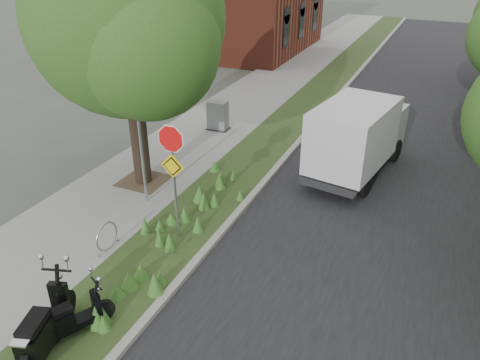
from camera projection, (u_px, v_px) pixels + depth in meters
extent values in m
plane|color=#4C5147|center=(216.00, 267.00, 11.23)|extent=(120.00, 120.00, 0.00)
cube|color=gray|center=(233.00, 112.00, 20.80)|extent=(3.50, 60.00, 0.12)
cube|color=#28411B|center=(291.00, 121.00, 19.80)|extent=(2.00, 60.00, 0.12)
cube|color=#9E9991|center=(314.00, 124.00, 19.44)|extent=(0.20, 60.00, 0.13)
cube|color=black|center=(401.00, 139.00, 18.19)|extent=(7.00, 60.00, 0.01)
cylinder|color=black|center=(137.00, 114.00, 13.84)|extent=(0.52, 0.52, 4.48)
sphere|color=#264E1A|center=(126.00, 18.00, 12.57)|extent=(5.40, 5.40, 5.40)
sphere|color=#264E1A|center=(112.00, 35.00, 13.98)|extent=(4.05, 4.05, 4.05)
sphere|color=#264E1A|center=(147.00, 47.00, 11.88)|extent=(3.78, 3.78, 3.78)
cube|color=#473828|center=(144.00, 181.00, 14.88)|extent=(1.40, 1.40, 0.01)
cylinder|color=#A5A8AD|center=(140.00, 138.00, 12.85)|extent=(0.08, 0.08, 4.00)
torus|color=#A5A8AD|center=(107.00, 236.00, 11.50)|extent=(0.05, 0.77, 0.77)
cube|color=#A5A8AD|center=(99.00, 256.00, 11.38)|extent=(0.06, 0.06, 0.04)
cube|color=#A5A8AD|center=(118.00, 241.00, 11.96)|extent=(0.06, 0.06, 0.04)
cylinder|color=#A5A8AD|center=(175.00, 186.00, 11.47)|extent=(0.07, 0.07, 3.00)
cylinder|color=red|center=(170.00, 139.00, 10.86)|extent=(0.86, 0.03, 0.86)
cylinder|color=white|center=(171.00, 139.00, 10.87)|extent=(0.94, 0.02, 0.94)
cube|color=yellow|center=(173.00, 166.00, 11.19)|extent=(0.64, 0.03, 0.64)
cylinder|color=black|center=(66.00, 305.00, 9.51)|extent=(0.32, 0.61, 0.60)
cube|color=black|center=(48.00, 332.00, 8.82)|extent=(0.78, 1.37, 0.21)
cube|color=black|center=(35.00, 338.00, 8.34)|extent=(0.62, 0.84, 0.46)
cube|color=black|center=(33.00, 323.00, 8.25)|extent=(0.54, 0.76, 0.14)
cylinder|color=black|center=(104.00, 310.00, 9.46)|extent=(0.30, 0.46, 0.46)
cylinder|color=black|center=(50.00, 336.00, 8.85)|extent=(0.30, 0.46, 0.46)
cube|color=black|center=(75.00, 323.00, 9.12)|extent=(0.72, 1.04, 0.16)
cube|color=black|center=(58.00, 322.00, 8.85)|extent=(0.54, 0.66, 0.35)
cube|color=black|center=(58.00, 312.00, 8.77)|extent=(0.47, 0.59, 0.11)
cube|color=#262628|center=(355.00, 161.00, 15.44)|extent=(2.46, 4.84, 0.16)
cube|color=#B7BABC|center=(376.00, 123.00, 16.41)|extent=(1.96, 1.49, 1.39)
cube|color=silver|center=(353.00, 135.00, 14.58)|extent=(2.43, 3.58, 1.92)
cube|color=#262628|center=(218.00, 129.00, 18.81)|extent=(0.88, 0.61, 0.04)
cube|color=slate|center=(218.00, 115.00, 18.55)|extent=(0.78, 0.51, 1.15)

